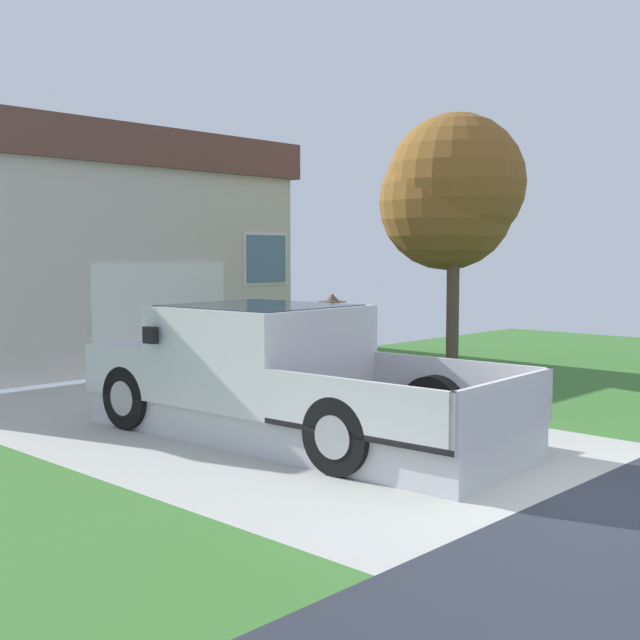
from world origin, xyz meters
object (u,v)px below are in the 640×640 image
handbag (343,408)px  front_yard_tree (451,193)px  pickup_truck (267,377)px  person_with_hat (332,344)px  house_with_garage (28,249)px

handbag → front_yard_tree: front_yard_tree is taller
pickup_truck → front_yard_tree: bearing=10.3°
person_with_hat → front_yard_tree: bearing=160.2°
person_with_hat → pickup_truck: bearing=-24.3°
person_with_hat → house_with_garage: bearing=-124.4°
pickup_truck → person_with_hat: bearing=6.8°
pickup_truck → house_with_garage: (1.42, 8.81, 1.60)m
person_with_hat → house_with_garage: (-0.05, 8.54, 1.34)m
house_with_garage → front_yard_tree: (4.66, -7.31, 1.03)m
person_with_hat → handbag: 0.89m
pickup_truck → handbag: (1.36, -0.03, -0.56)m
handbag → front_yard_tree: size_ratio=0.09×
handbag → house_with_garage: size_ratio=0.05×
pickup_truck → front_yard_tree: 6.79m
pickup_truck → house_with_garage: bearing=77.2°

